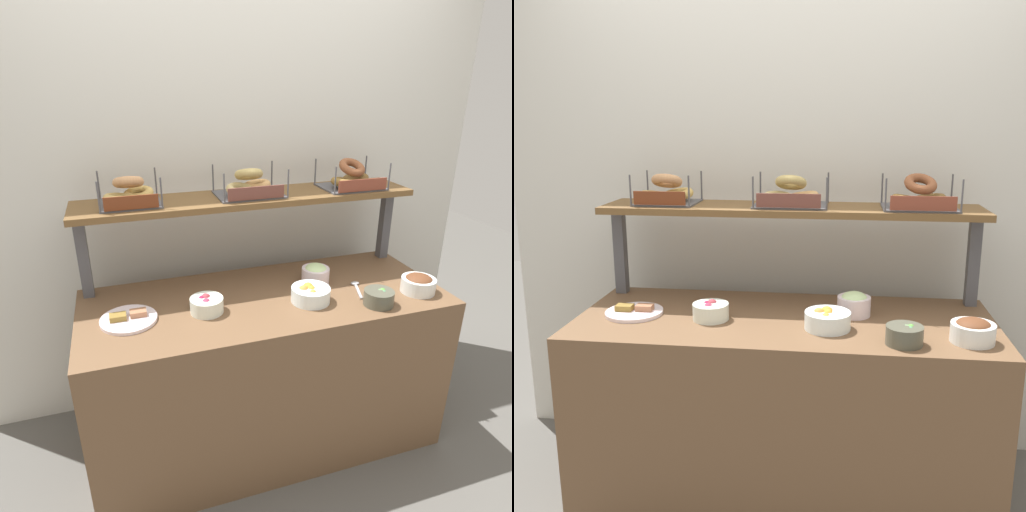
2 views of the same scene
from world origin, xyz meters
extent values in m
plane|color=#595651|center=(0.00, 0.00, 0.00)|extent=(8.00, 8.00, 0.00)
cube|color=silver|center=(0.00, 0.55, 1.20)|extent=(2.93, 0.06, 2.40)
cube|color=brown|center=(0.00, 0.00, 0.42)|extent=(1.73, 0.70, 0.85)
cube|color=#4C4C51|center=(-0.80, 0.27, 1.05)|extent=(0.05, 0.05, 0.40)
cube|color=#4C4C51|center=(0.80, 0.27, 1.05)|extent=(0.05, 0.05, 0.40)
cube|color=brown|center=(0.00, 0.27, 1.26)|extent=(1.69, 0.32, 0.03)
cylinder|color=white|center=(-0.30, -0.06, 0.88)|extent=(0.15, 0.15, 0.07)
sphere|color=#A43842|center=(-0.30, -0.04, 0.91)|extent=(0.04, 0.04, 0.04)
sphere|color=#AB3656|center=(-0.30, -0.08, 0.91)|extent=(0.04, 0.04, 0.04)
sphere|color=#9C1D43|center=(-0.32, -0.04, 0.91)|extent=(0.03, 0.03, 0.03)
cylinder|color=#525244|center=(0.47, -0.23, 0.89)|extent=(0.14, 0.14, 0.07)
sphere|color=#4C915E|center=(0.49, -0.24, 0.91)|extent=(0.03, 0.03, 0.03)
sphere|color=#6D8B5F|center=(0.47, -0.22, 0.91)|extent=(0.03, 0.03, 0.03)
sphere|color=#599C40|center=(0.49, -0.22, 0.91)|extent=(0.03, 0.03, 0.03)
cylinder|color=white|center=(0.29, 0.07, 0.89)|extent=(0.14, 0.14, 0.08)
ellipsoid|color=#D0F1A7|center=(0.29, 0.07, 0.92)|extent=(0.11, 0.11, 0.06)
cylinder|color=white|center=(0.72, -0.18, 0.89)|extent=(0.16, 0.16, 0.07)
ellipsoid|color=brown|center=(0.72, -0.18, 0.92)|extent=(0.13, 0.13, 0.05)
cylinder|color=white|center=(0.18, -0.11, 0.88)|extent=(0.18, 0.18, 0.07)
sphere|color=gold|center=(0.18, -0.14, 0.91)|extent=(0.04, 0.04, 0.04)
sphere|color=#E98E41|center=(0.17, -0.08, 0.91)|extent=(0.03, 0.03, 0.03)
sphere|color=gold|center=(0.18, -0.08, 0.91)|extent=(0.05, 0.05, 0.05)
sphere|color=orange|center=(0.15, -0.10, 0.91)|extent=(0.05, 0.05, 0.05)
sphere|color=orange|center=(0.18, -0.11, 0.91)|extent=(0.04, 0.04, 0.04)
cylinder|color=white|center=(-0.64, -0.03, 0.86)|extent=(0.24, 0.24, 0.01)
cube|color=olive|center=(-0.68, -0.03, 0.88)|extent=(0.07, 0.05, 0.02)
cube|color=#A26949|center=(-0.59, -0.02, 0.88)|extent=(0.07, 0.05, 0.02)
cube|color=#B7B7BC|center=(0.44, -0.10, 0.86)|extent=(0.06, 0.14, 0.01)
ellipsoid|color=#B7B7BC|center=(0.47, -0.02, 0.86)|extent=(0.04, 0.03, 0.01)
cube|color=#4C4C51|center=(-0.57, 0.28, 1.28)|extent=(0.27, 0.24, 0.01)
cylinder|color=#4C4C51|center=(-0.70, 0.16, 1.35)|extent=(0.01, 0.01, 0.14)
cylinder|color=#4C4C51|center=(-0.44, 0.16, 1.35)|extent=(0.01, 0.01, 0.14)
cylinder|color=#4C4C51|center=(-0.70, 0.39, 1.35)|extent=(0.01, 0.01, 0.14)
cylinder|color=#4C4C51|center=(-0.44, 0.39, 1.35)|extent=(0.01, 0.01, 0.14)
cube|color=brown|center=(-0.57, 0.16, 1.32)|extent=(0.23, 0.01, 0.06)
torus|color=tan|center=(-0.61, 0.25, 1.32)|extent=(0.20, 0.20, 0.06)
torus|color=tan|center=(-0.53, 0.32, 1.32)|extent=(0.20, 0.20, 0.06)
torus|color=tan|center=(-0.57, 0.28, 1.38)|extent=(0.14, 0.15, 0.09)
cube|color=#4C4C51|center=(0.00, 0.27, 1.28)|extent=(0.32, 0.24, 0.01)
cylinder|color=#4C4C51|center=(-0.15, 0.16, 1.35)|extent=(0.01, 0.01, 0.14)
cylinder|color=#4C4C51|center=(0.16, 0.16, 1.35)|extent=(0.01, 0.01, 0.14)
cylinder|color=#4C4C51|center=(-0.15, 0.39, 1.35)|extent=(0.01, 0.01, 0.14)
cylinder|color=#4C4C51|center=(0.16, 0.39, 1.35)|extent=(0.01, 0.01, 0.14)
cube|color=brown|center=(0.00, 0.15, 1.32)|extent=(0.28, 0.01, 0.06)
torus|color=tan|center=(-0.05, 0.24, 1.32)|extent=(0.20, 0.20, 0.06)
torus|color=tan|center=(0.05, 0.31, 1.32)|extent=(0.17, 0.17, 0.06)
torus|color=tan|center=(0.00, 0.27, 1.38)|extent=(0.15, 0.16, 0.09)
cube|color=#4C4C51|center=(0.56, 0.26, 1.28)|extent=(0.32, 0.24, 0.01)
cylinder|color=#4C4C51|center=(0.40, 0.14, 1.35)|extent=(0.01, 0.01, 0.14)
cylinder|color=#4C4C51|center=(0.71, 0.14, 1.35)|extent=(0.01, 0.01, 0.14)
cylinder|color=#4C4C51|center=(0.40, 0.37, 1.35)|extent=(0.01, 0.01, 0.14)
cylinder|color=#4C4C51|center=(0.71, 0.37, 1.35)|extent=(0.01, 0.01, 0.14)
cube|color=brown|center=(0.56, 0.14, 1.32)|extent=(0.27, 0.01, 0.06)
torus|color=olive|center=(0.50, 0.23, 1.32)|extent=(0.19, 0.18, 0.06)
torus|color=brown|center=(0.60, 0.29, 1.32)|extent=(0.17, 0.17, 0.06)
torus|color=brown|center=(0.56, 0.26, 1.39)|extent=(0.17, 0.18, 0.10)
camera|label=1|loc=(-0.63, -1.77, 1.83)|focal=31.02mm
camera|label=2|loc=(0.22, -2.25, 1.65)|focal=40.18mm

